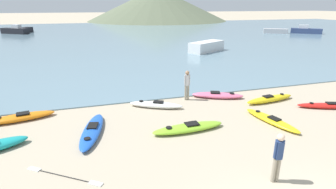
{
  "coord_description": "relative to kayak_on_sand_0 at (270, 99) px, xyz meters",
  "views": [
    {
      "loc": [
        -5.01,
        -3.18,
        5.14
      ],
      "look_at": [
        -1.07,
        9.76,
        0.5
      ],
      "focal_mm": 28.0,
      "sensor_mm": 36.0,
      "label": 1
    }
  ],
  "objects": [
    {
      "name": "kayak_on_sand_2",
      "position": [
        -12.84,
        1.25,
        -0.01
      ],
      "size": [
        3.13,
        1.3,
        0.36
      ],
      "color": "orange",
      "rests_on": "ground_plane"
    },
    {
      "name": "moored_boat_2",
      "position": [
        24.75,
        31.08,
        0.31
      ],
      "size": [
        4.41,
        3.68,
        0.82
      ],
      "color": "#B2B2B7",
      "rests_on": "bay_water"
    },
    {
      "name": "kayak_on_sand_6",
      "position": [
        -6.33,
        1.0,
        -0.01
      ],
      "size": [
        2.83,
        1.87,
        0.36
      ],
      "color": "white",
      "rests_on": "ground_plane"
    },
    {
      "name": "moored_boat_0",
      "position": [
        -21.1,
        45.46,
        0.4
      ],
      "size": [
        3.3,
        4.12,
        1.0
      ],
      "color": "black",
      "rests_on": "bay_water"
    },
    {
      "name": "person_near_waterline",
      "position": [
        -4.34,
        1.64,
        0.81
      ],
      "size": [
        0.35,
        0.29,
        1.7
      ],
      "color": "gray",
      "rests_on": "ground_plane"
    },
    {
      "name": "kayak_on_sand_8",
      "position": [
        -1.71,
        -2.36,
        -0.04
      ],
      "size": [
        1.2,
        3.08,
        0.3
      ],
      "color": "yellow",
      "rests_on": "ground_plane"
    },
    {
      "name": "loose_paddle",
      "position": [
        -10.58,
        -3.86,
        -0.15
      ],
      "size": [
        2.37,
        1.75,
        0.03
      ],
      "color": "black",
      "rests_on": "ground_plane"
    },
    {
      "name": "moored_boat_3",
      "position": [
        29.8,
        28.97,
        0.44
      ],
      "size": [
        4.9,
        4.5,
        1.57
      ],
      "color": "navy",
      "rests_on": "bay_water"
    },
    {
      "name": "far_hill_midleft",
      "position": [
        14.21,
        78.87,
        5.16
      ],
      "size": [
        46.62,
        46.62,
        10.65
      ],
      "primitive_type": "cone",
      "color": "#5B664C",
      "rests_on": "ground_plane"
    },
    {
      "name": "kayak_on_sand_4",
      "position": [
        2.32,
        -1.73,
        -0.03
      ],
      "size": [
        3.22,
        1.65,
        0.31
      ],
      "color": "red",
      "rests_on": "ground_plane"
    },
    {
      "name": "kayak_on_sand_7",
      "position": [
        -2.5,
        1.43,
        -0.01
      ],
      "size": [
        3.01,
        1.89,
        0.36
      ],
      "color": "#E5668C",
      "rests_on": "ground_plane"
    },
    {
      "name": "moored_boat_1",
      "position": [
        -22.16,
        44.31,
        0.49
      ],
      "size": [
        5.28,
        4.37,
        1.69
      ],
      "color": "black",
      "rests_on": "bay_water"
    },
    {
      "name": "kayak_on_sand_1",
      "position": [
        -5.67,
        -2.04,
        -0.02
      ],
      "size": [
        3.24,
        0.86,
        0.34
      ],
      "color": "#8CCC2D",
      "rests_on": "ground_plane"
    },
    {
      "name": "kayak_on_sand_0",
      "position": [
        0.0,
        0.0,
        0.0
      ],
      "size": [
        3.21,
        0.96,
        0.37
      ],
      "color": "yellow",
      "rests_on": "ground_plane"
    },
    {
      "name": "person_near_foreground",
      "position": [
        -4.35,
        -5.99,
        0.76
      ],
      "size": [
        0.33,
        0.26,
        1.62
      ],
      "color": "gray",
      "rests_on": "ground_plane"
    },
    {
      "name": "kayak_on_sand_3",
      "position": [
        -9.63,
        -1.1,
        -0.03
      ],
      "size": [
        1.45,
        3.51,
        0.32
      ],
      "color": "blue",
      "rests_on": "ground_plane"
    },
    {
      "name": "bay_water",
      "position": [
        -4.45,
        37.08,
        -0.13
      ],
      "size": [
        160.0,
        70.0,
        0.06
      ],
      "primitive_type": "cube",
      "color": "slate",
      "rests_on": "ground_plane"
    },
    {
      "name": "moored_boat_4",
      "position": [
        3.54,
        16.02,
        0.46
      ],
      "size": [
        4.93,
        3.82,
        1.13
      ],
      "color": "white",
      "rests_on": "bay_water"
    }
  ]
}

